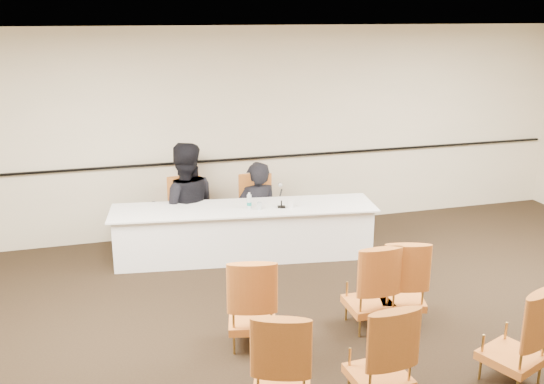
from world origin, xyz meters
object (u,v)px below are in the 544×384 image
Objects in this scene: drinking_glass at (259,206)px; aud_chair_back_mid at (380,352)px; microphone at (281,197)px; coffee_cup at (290,204)px; aud_chair_front_mid at (370,285)px; aud_chair_front_right at (402,280)px; aud_chair_front_left at (252,301)px; panelist_second_chair at (185,213)px; panel_table at (244,232)px; panelist_main at (257,220)px; panelist_second at (185,210)px; aud_chair_back_right at (514,334)px; panelist_main_chair at (257,210)px; water_bottle at (249,200)px; aud_chair_back_left at (282,360)px.

aud_chair_back_mid reaches higher than drinking_glass.
microphone is 2.44× the size of coffee_cup.
aud_chair_front_mid and aud_chair_front_right have the same top height.
aud_chair_front_left and aud_chair_front_mid have the same top height.
panel_table is at bearing -34.42° from panelist_second_chair.
panelist_main is at bearing 124.59° from aud_chair_front_right.
aud_chair_front_mid is at bearing -54.36° from panelist_second_chair.
panelist_second is 1.45m from microphone.
aud_chair_back_right is (1.41, -3.33, -0.27)m from drinking_glass.
aud_chair_back_mid is at bearing -81.88° from panelist_main_chair.
drinking_glass reaches higher than panel_table.
aud_chair_front_right is at bearing -63.90° from drinking_glass.
aud_chair_front_mid is at bearing -71.07° from water_bottle.
panel_table is 16.53× the size of water_bottle.
coffee_cup is at bearing 82.05° from aud_chair_back_mid.
panelist_second is at bearing 140.17° from aud_chair_front_right.
water_bottle is (0.75, -0.69, 0.33)m from panelist_second_chair.
aud_chair_back_left is (-0.96, -3.15, -0.37)m from microphone.
aud_chair_front_left is (-0.77, -2.72, 0.00)m from panelist_main_chair.
coffee_cup is at bearing 123.40° from aud_chair_front_right.
panelist_main_chair is at bearing 115.44° from microphone.
panelist_second reaches higher than water_bottle.
panel_table is 0.46m from water_bottle.
drinking_glass is at bearing 98.33° from aud_chair_back_left.
panel_table is at bearing 142.89° from panelist_second.
panelist_second is at bearing 157.21° from microphone.
panelist_main_chair is 3.14× the size of microphone.
coffee_cup is at bearing 105.26° from panelist_main.
drinking_glass is at bearing -34.75° from panel_table.
panel_table is 0.95m from panelist_second.
aud_chair_front_right is at bearing -64.26° from panelist_main_chair.
coffee_cup is (0.58, -0.21, 0.41)m from panel_table.
aud_chair_back_left is (-1.07, -3.10, -0.29)m from coffee_cup.
coffee_cup is (0.41, -0.05, 0.01)m from drinking_glass.
panelist_main_chair reaches higher than panel_table.
panelist_main_chair is 1.00× the size of aud_chair_front_left.
water_bottle is (0.06, -0.06, 0.45)m from panel_table.
coffee_cup is at bearing -25.54° from panelist_second_chair.
coffee_cup is 0.13× the size of aud_chair_front_mid.
aud_chair_front_right and aud_chair_back_left have the same top height.
aud_chair_front_left is 1.00× the size of aud_chair_back_left.
aud_chair_front_right is (1.87, -2.83, 0.00)m from panelist_second_chair.
drinking_glass is at bearing -34.48° from panelist_second_chair.
aud_chair_front_left and aud_chair_front_right have the same top height.
aud_chair_back_mid is (-0.85, -1.22, 0.00)m from aud_chair_front_right.
panelist_second is 1.55m from coffee_cup.
aud_chair_back_mid is (1.01, -4.06, -0.04)m from panelist_second.
aud_chair_front_right is 2.00m from aud_chair_back_left.
aud_chair_front_right and aud_chair_back_right have the same top height.
aud_chair_back_mid is 1.00× the size of aud_chair_back_right.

